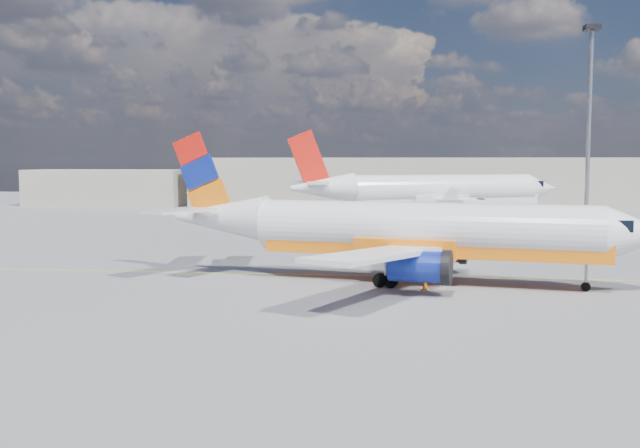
# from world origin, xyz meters

# --- Properties ---
(ground) EXTENTS (240.00, 240.00, 0.00)m
(ground) POSITION_xyz_m (0.00, 0.00, 0.00)
(ground) COLOR slate
(ground) RESTS_ON ground
(taxi_line) EXTENTS (70.00, 0.15, 0.01)m
(taxi_line) POSITION_xyz_m (0.00, 3.00, 0.01)
(taxi_line) COLOR yellow
(taxi_line) RESTS_ON ground
(terminal_main) EXTENTS (70.00, 14.00, 8.00)m
(terminal_main) POSITION_xyz_m (5.00, 75.00, 4.00)
(terminal_main) COLOR #BBB5A1
(terminal_main) RESTS_ON ground
(terminal_annex) EXTENTS (26.00, 10.00, 6.00)m
(terminal_annex) POSITION_xyz_m (-45.00, 72.00, 3.00)
(terminal_annex) COLOR #BBB5A1
(terminal_annex) RESTS_ON ground
(main_jet) EXTENTS (31.73, 24.53, 9.57)m
(main_jet) POSITION_xyz_m (4.62, 0.85, 3.19)
(main_jet) COLOR white
(main_jet) RESTS_ON ground
(second_jet) EXTENTS (36.00, 27.06, 11.14)m
(second_jet) POSITION_xyz_m (8.41, 45.87, 3.71)
(second_jet) COLOR white
(second_jet) RESTS_ON ground
(traffic_cone) EXTENTS (0.44, 0.44, 0.62)m
(traffic_cone) POSITION_xyz_m (5.64, -1.91, 0.30)
(traffic_cone) COLOR white
(traffic_cone) RESTS_ON ground
(floodlight_mast) EXTENTS (1.58, 1.58, 21.67)m
(floodlight_mast) POSITION_xyz_m (23.88, 35.27, 12.99)
(floodlight_mast) COLOR #95969D
(floodlight_mast) RESTS_ON ground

